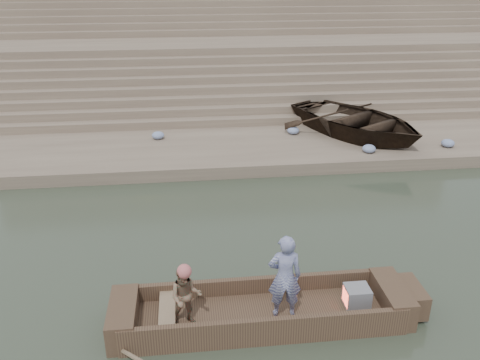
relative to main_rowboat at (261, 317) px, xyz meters
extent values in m
plane|color=#2B3427|center=(1.86, 0.71, -0.11)|extent=(120.00, 120.00, 0.00)
cube|color=gray|center=(1.86, 8.71, 0.09)|extent=(32.00, 4.00, 0.40)
cube|color=gray|center=(1.86, 16.21, 1.29)|extent=(32.00, 3.00, 2.80)
cube|color=gray|center=(1.86, 23.21, 2.49)|extent=(32.00, 3.00, 5.20)
cube|color=gray|center=(1.86, 10.96, 0.24)|extent=(32.00, 0.50, 0.70)
cube|color=gray|center=(1.86, 11.46, 0.39)|extent=(32.00, 0.50, 1.00)
cube|color=gray|center=(1.86, 11.96, 0.54)|extent=(32.00, 0.50, 1.30)
cube|color=gray|center=(1.86, 12.46, 0.69)|extent=(32.00, 0.50, 1.60)
cube|color=gray|center=(1.86, 12.96, 0.84)|extent=(32.00, 0.50, 1.90)
cube|color=gray|center=(1.86, 13.46, 0.99)|extent=(32.00, 0.50, 2.20)
cube|color=gray|center=(1.86, 13.96, 1.14)|extent=(32.00, 0.50, 2.50)
cube|color=gray|center=(1.86, 14.46, 1.29)|extent=(32.00, 0.50, 2.80)
cube|color=gray|center=(1.86, 17.96, 1.44)|extent=(32.00, 0.50, 3.10)
cube|color=gray|center=(1.86, 18.46, 1.59)|extent=(32.00, 0.50, 3.40)
cube|color=gray|center=(1.86, 18.96, 1.74)|extent=(32.00, 0.50, 3.70)
cube|color=gray|center=(1.86, 19.46, 1.89)|extent=(32.00, 0.50, 4.00)
cube|color=gray|center=(1.86, 19.96, 2.04)|extent=(32.00, 0.50, 4.30)
cube|color=gray|center=(1.86, 20.46, 2.19)|extent=(32.00, 0.50, 4.60)
cube|color=gray|center=(1.86, 20.96, 2.34)|extent=(32.00, 0.50, 4.90)
cube|color=gray|center=(1.86, 21.46, 2.49)|extent=(32.00, 0.50, 5.20)
cube|color=brown|center=(0.00, 0.00, 0.00)|extent=(5.00, 1.30, 0.22)
cube|color=brown|center=(0.00, -0.62, 0.17)|extent=(5.20, 0.12, 0.56)
cube|color=brown|center=(0.00, 0.62, 0.17)|extent=(5.20, 0.12, 0.56)
cube|color=brown|center=(-2.55, 0.00, 0.19)|extent=(0.50, 1.30, 0.60)
cube|color=brown|center=(2.55, 0.00, 0.19)|extent=(0.50, 1.30, 0.60)
cube|color=brown|center=(2.95, 0.00, 0.21)|extent=(0.35, 0.90, 0.50)
cube|color=#937A5B|center=(-1.75, 0.00, 0.29)|extent=(0.30, 1.20, 0.08)
cylinder|color=#937A5B|center=(-2.40, -0.90, 0.19)|extent=(1.03, 2.10, 1.36)
sphere|color=#C1605F|center=(-1.40, -0.17, 1.25)|extent=(0.26, 0.26, 0.26)
imported|color=navy|center=(0.40, -0.11, 0.95)|extent=(0.64, 0.44, 1.69)
imported|color=#2A805A|center=(-1.40, -0.17, 0.71)|extent=(0.59, 0.46, 1.20)
cube|color=slate|center=(1.85, 0.00, 0.31)|extent=(0.46, 0.42, 0.40)
cube|color=#E5593F|center=(1.64, 0.00, 0.31)|extent=(0.04, 0.34, 0.32)
imported|color=#2D2116|center=(4.91, 9.28, 0.85)|extent=(6.09, 6.59, 1.11)
ellipsoid|color=#3F5999|center=(4.78, 7.50, 0.42)|extent=(0.44, 0.44, 0.26)
ellipsoid|color=#3F5999|center=(2.68, 9.67, 0.42)|extent=(0.44, 0.44, 0.26)
ellipsoid|color=#3F5999|center=(4.68, 9.24, 0.42)|extent=(0.44, 0.44, 0.26)
ellipsoid|color=#3F5999|center=(-2.24, 9.68, 0.42)|extent=(0.44, 0.44, 0.26)
ellipsoid|color=#3F5999|center=(7.65, 7.71, 0.42)|extent=(0.44, 0.44, 0.26)
camera|label=1|loc=(-1.27, -7.51, 6.23)|focal=37.43mm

